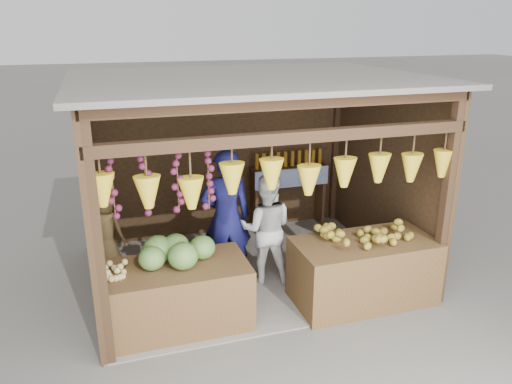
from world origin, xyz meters
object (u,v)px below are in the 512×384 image
at_px(counter_right, 363,271).
at_px(man_standing, 226,217).
at_px(woman_standing, 266,229).
at_px(vendor_seated, 106,231).
at_px(counter_left, 180,295).

bearing_deg(counter_right, man_standing, 145.60).
bearing_deg(woman_standing, vendor_seated, 11.73).
xyz_separation_m(counter_right, vendor_seated, (-2.96, 1.14, 0.45)).
distance_m(man_standing, woman_standing, 0.55).
bearing_deg(counter_left, vendor_seated, 126.49).
distance_m(man_standing, vendor_seated, 1.50).
xyz_separation_m(woman_standing, vendor_seated, (-1.99, 0.28, 0.11)).
xyz_separation_m(man_standing, woman_standing, (0.50, -0.14, -0.17)).
relative_size(counter_left, vendor_seated, 1.45).
height_order(counter_left, man_standing, man_standing).
distance_m(woman_standing, vendor_seated, 2.02).
height_order(counter_right, man_standing, man_standing).
distance_m(counter_right, man_standing, 1.84).
height_order(counter_right, vendor_seated, vendor_seated).
xyz_separation_m(counter_right, woman_standing, (-0.96, 0.86, 0.34)).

